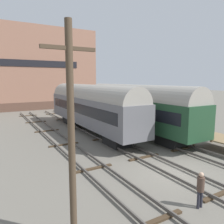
# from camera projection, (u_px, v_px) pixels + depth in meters

# --- Properties ---
(ground_plane) EXTENTS (200.00, 200.00, 0.00)m
(ground_plane) POSITION_uv_depth(u_px,v_px,m) (175.00, 173.00, 13.33)
(ground_plane) COLOR #6B665B
(track_left) EXTENTS (2.60, 60.00, 0.26)m
(track_left) POSITION_uv_depth(u_px,v_px,m) (118.00, 187.00, 11.29)
(track_left) COLOR #4C4742
(track_left) RESTS_ON ground
(track_middle) EXTENTS (2.60, 60.00, 0.26)m
(track_middle) POSITION_uv_depth(u_px,v_px,m) (175.00, 171.00, 13.31)
(track_middle) COLOR #4C4742
(track_middle) RESTS_ON ground
(track_right) EXTENTS (2.60, 60.00, 0.26)m
(track_right) POSITION_uv_depth(u_px,v_px,m) (217.00, 159.00, 15.34)
(track_right) COLOR #4C4742
(track_right) RESTS_ON ground
(train_car_green) EXTENTS (3.04, 17.08, 5.16)m
(train_car_green) POSITION_uv_depth(u_px,v_px,m) (135.00, 105.00, 23.38)
(train_car_green) COLOR black
(train_car_green) RESTS_ON ground
(train_car_grey) EXTENTS (2.97, 17.81, 5.16)m
(train_car_grey) POSITION_uv_depth(u_px,v_px,m) (90.00, 105.00, 23.59)
(train_car_grey) COLOR black
(train_car_grey) RESTS_ON ground
(person_worker) EXTENTS (0.32, 0.32, 1.66)m
(person_worker) POSITION_uv_depth(u_px,v_px,m) (201.00, 187.00, 9.55)
(person_worker) COLOR #282833
(person_worker) RESTS_ON ground
(utility_pole) EXTENTS (1.80, 0.24, 7.53)m
(utility_pole) POSITION_uv_depth(u_px,v_px,m) (71.00, 132.00, 7.26)
(utility_pole) COLOR #473828
(utility_pole) RESTS_ON ground
(warehouse_building) EXTENTS (28.77, 10.21, 15.66)m
(warehouse_building) POSITION_uv_depth(u_px,v_px,m) (20.00, 69.00, 43.30)
(warehouse_building) COLOR brown
(warehouse_building) RESTS_ON ground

